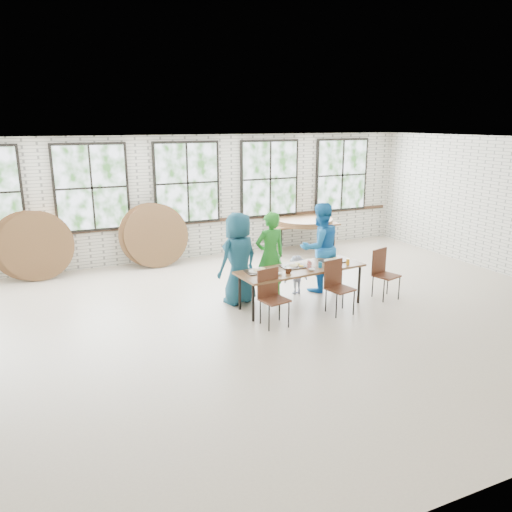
{
  "coord_description": "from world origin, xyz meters",
  "views": [
    {
      "loc": [
        -3.42,
        -7.19,
        3.3
      ],
      "look_at": [
        0.0,
        0.4,
        1.05
      ],
      "focal_mm": 35.0,
      "sensor_mm": 36.0,
      "label": 1
    }
  ],
  "objects_px": {
    "chair_near_left": "(271,292)",
    "dining_table": "(301,270)",
    "chair_near_right": "(337,282)",
    "storage_table": "(303,225)"
  },
  "relations": [
    {
      "from": "chair_near_right",
      "to": "storage_table",
      "type": "xyz_separation_m",
      "value": [
        1.6,
        4.03,
        0.13
      ]
    },
    {
      "from": "dining_table",
      "to": "chair_near_left",
      "type": "distance_m",
      "value": 1.01
    },
    {
      "from": "chair_near_left",
      "to": "storage_table",
      "type": "relative_size",
      "value": 0.51
    },
    {
      "from": "dining_table",
      "to": "chair_near_left",
      "type": "height_order",
      "value": "chair_near_left"
    },
    {
      "from": "chair_near_right",
      "to": "dining_table",
      "type": "bearing_deg",
      "value": 119.66
    },
    {
      "from": "chair_near_right",
      "to": "storage_table",
      "type": "relative_size",
      "value": 0.51
    },
    {
      "from": "chair_near_left",
      "to": "chair_near_right",
      "type": "height_order",
      "value": "same"
    },
    {
      "from": "dining_table",
      "to": "chair_near_left",
      "type": "bearing_deg",
      "value": -153.63
    },
    {
      "from": "chair_near_left",
      "to": "dining_table",
      "type": "bearing_deg",
      "value": 21.0
    },
    {
      "from": "chair_near_right",
      "to": "chair_near_left",
      "type": "bearing_deg",
      "value": 169.08
    }
  ]
}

